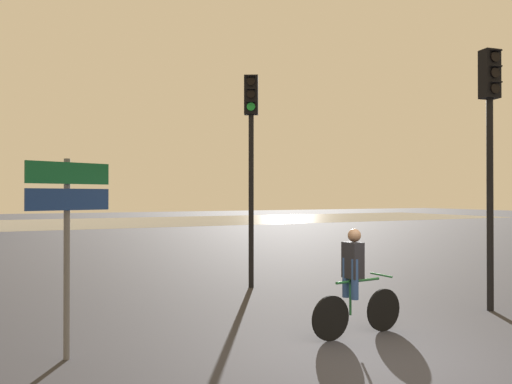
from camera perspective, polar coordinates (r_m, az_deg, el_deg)
name	(u,v)px	position (r m, az deg, el deg)	size (l,w,h in m)	color
ground_plane	(396,366)	(6.80, 15.75, -18.57)	(120.00, 120.00, 0.00)	#28282D
water_strip	(74,223)	(41.04, -20.06, -3.36)	(80.00, 16.00, 0.01)	slate
traffic_light_near_right	(490,130)	(10.23, 25.17, 6.39)	(0.35, 0.37, 4.82)	black
traffic_light_center	(251,141)	(11.58, -0.56, 5.82)	(0.39, 0.42, 4.90)	black
direction_sign_post	(68,221)	(6.90, -20.70, -3.09)	(1.05, 0.38, 2.60)	slate
cyclist	(355,282)	(7.77, 11.22, -10.04)	(1.71, 0.46, 1.62)	black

